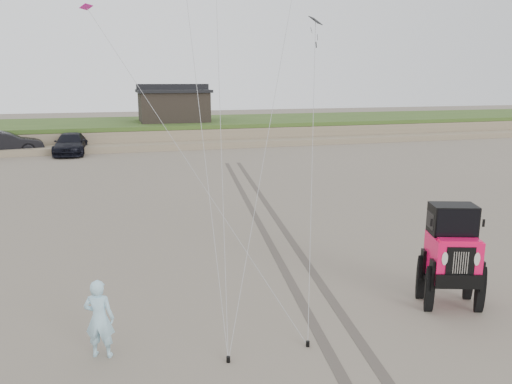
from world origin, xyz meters
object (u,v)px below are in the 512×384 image
truck_c (71,144)px  man (99,319)px  cabin (173,104)px  truck_b (5,143)px  jeep (451,267)px

truck_c → man: 29.95m
cabin → truck_b: (-13.23, -5.83, -2.37)m
truck_b → cabin: bearing=-76.7°
truck_b → jeep: bearing=-164.0°
truck_c → jeep: bearing=-67.1°
man → jeep: bearing=-161.4°
truck_b → truck_c: truck_b is taller
jeep → truck_b: bearing=134.9°
cabin → jeep: 36.77m
cabin → man: cabin is taller
jeep → man: (-8.26, 0.00, -0.19)m
truck_b → jeep: jeep is taller
cabin → jeep: size_ratio=1.17×
truck_c → man: man is taller
cabin → truck_b: size_ratio=1.21×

